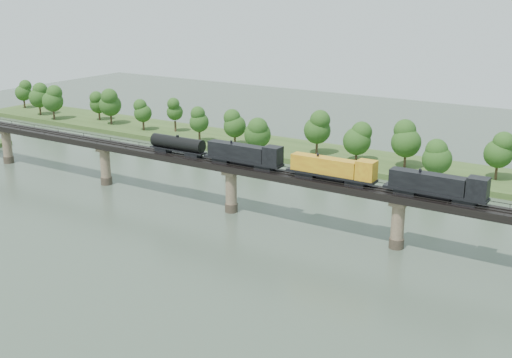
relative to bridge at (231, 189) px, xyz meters
The scene contains 6 objects.
ground 30.49m from the bridge, 90.00° to the right, with size 400.00×400.00×0.00m, color #334234.
far_bank 55.20m from the bridge, 90.00° to the left, with size 300.00×24.00×1.60m, color #304A1D.
bridge is the anchor object (origin of this frame).
bridge_superstructure 6.33m from the bridge, 90.00° to the left, with size 220.00×4.90×0.75m.
far_treeline 51.30m from the bridge, 99.23° to the left, with size 289.06×17.54×13.60m.
freight_train 19.96m from the bridge, ahead, with size 79.74×3.11×5.49m.
Camera 1 is at (80.02, -85.24, 50.18)m, focal length 45.00 mm.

